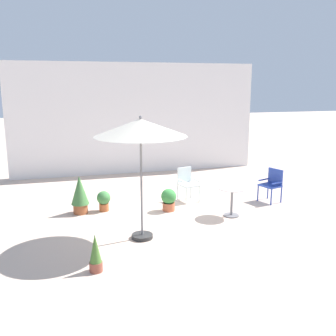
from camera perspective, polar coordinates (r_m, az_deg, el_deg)
ground_plane at (r=9.59m, az=0.56°, el=-6.43°), size 60.00×60.00×0.00m
villa_facade at (r=13.54m, az=-4.76°, el=7.40°), size 8.67×0.30×3.84m
patio_umbrella_0 at (r=7.41m, az=-4.15°, el=5.81°), size 1.83×1.83×2.52m
cafe_table_0 at (r=9.21m, az=9.58°, el=-4.23°), size 0.68×0.68×0.71m
patio_chair_0 at (r=10.58m, az=15.38°, el=-2.13°), size 0.57×0.61×0.89m
patio_chair_1 at (r=10.29m, az=2.87°, el=-2.08°), size 0.54×0.58×0.90m
potted_plant_0 at (r=6.65m, az=-10.85°, el=-12.56°), size 0.23×0.23×0.67m
potted_plant_1 at (r=9.51m, az=0.11°, el=-4.69°), size 0.38×0.38×0.56m
potted_plant_2 at (r=9.63m, az=-9.63°, el=-4.75°), size 0.34×0.34×0.51m
potted_plant_3 at (r=9.51m, az=-13.11°, el=-3.77°), size 0.44×0.44×0.94m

